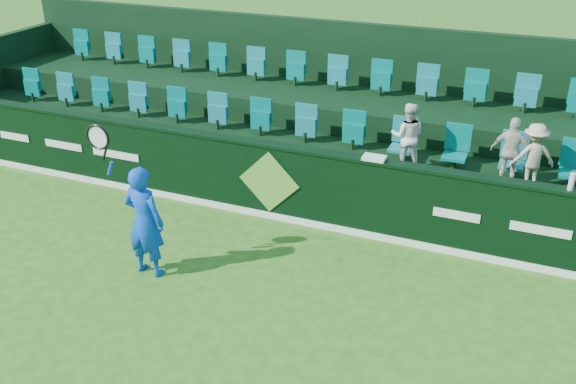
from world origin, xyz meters
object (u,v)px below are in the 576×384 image
at_px(spectator_left, 407,136).
at_px(towel, 374,158).
at_px(spectator_right, 533,156).
at_px(spectator_middle, 512,151).
at_px(drinks_bottle, 572,182).
at_px(tennis_player, 144,220).

height_order(spectator_left, towel, spectator_left).
bearing_deg(spectator_right, towel, 5.17).
distance_m(spectator_left, towel, 1.15).
height_order(spectator_middle, spectator_right, spectator_middle).
bearing_deg(spectator_middle, spectator_right, -172.59).
distance_m(spectator_middle, drinks_bottle, 1.43).
bearing_deg(spectator_right, spectator_left, -21.01).
relative_size(spectator_middle, spectator_right, 1.05).
relative_size(tennis_player, spectator_left, 2.03).
xyz_separation_m(spectator_middle, towel, (-1.95, -1.12, 0.01)).
relative_size(spectator_middle, towel, 3.19).
bearing_deg(drinks_bottle, towel, 180.00).
bearing_deg(spectator_left, drinks_bottle, 145.06).
bearing_deg(tennis_player, spectator_middle, 36.39).
xyz_separation_m(spectator_left, drinks_bottle, (2.57, -1.12, 0.10)).
relative_size(tennis_player, drinks_bottle, 9.35).
bearing_deg(spectator_middle, spectator_left, 7.41).
xyz_separation_m(tennis_player, spectator_middle, (4.67, 3.44, 0.49)).
relative_size(spectator_middle, drinks_bottle, 4.48).
distance_m(tennis_player, spectator_middle, 5.82).
height_order(tennis_player, spectator_right, tennis_player).
bearing_deg(drinks_bottle, tennis_player, -157.32).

